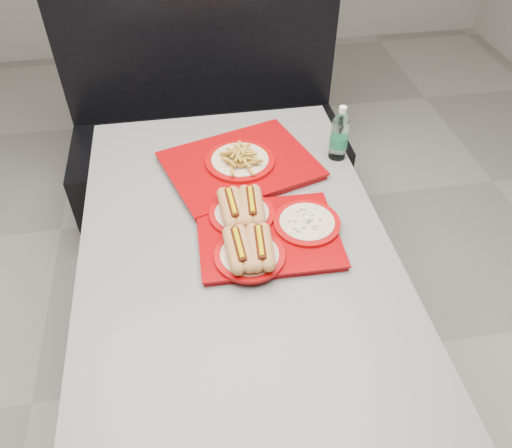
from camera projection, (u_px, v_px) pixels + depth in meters
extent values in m
plane|color=gray|center=(241.00, 372.00, 1.98)|extent=(6.00, 6.00, 0.00)
cylinder|color=black|center=(241.00, 369.00, 1.96)|extent=(0.52, 0.52, 0.05)
cylinder|color=black|center=(238.00, 315.00, 1.72)|extent=(0.11, 0.11, 0.66)
cube|color=black|center=(236.00, 251.00, 1.49)|extent=(0.92, 1.42, 0.01)
cube|color=slate|center=(235.00, 245.00, 1.48)|extent=(0.90, 1.40, 0.04)
cube|color=black|center=(212.00, 172.00, 2.55)|extent=(1.30, 0.55, 0.45)
cube|color=black|center=(199.00, 43.00, 2.33)|extent=(1.30, 0.10, 1.10)
cube|color=#8D0306|center=(268.00, 237.00, 1.46)|extent=(0.40, 0.32, 0.02)
cube|color=#8D0306|center=(268.00, 234.00, 1.45)|extent=(0.41, 0.33, 0.01)
cylinder|color=#990505|center=(250.00, 256.00, 1.38)|extent=(0.20, 0.20, 0.01)
cylinder|color=silver|center=(250.00, 254.00, 1.38)|extent=(0.16, 0.16, 0.00)
cylinder|color=#990505|center=(242.00, 214.00, 1.50)|extent=(0.20, 0.20, 0.01)
cylinder|color=silver|center=(242.00, 213.00, 1.50)|extent=(0.16, 0.16, 0.00)
cylinder|color=#990505|center=(307.00, 223.00, 1.48)|extent=(0.20, 0.20, 0.01)
cylinder|color=silver|center=(307.00, 221.00, 1.47)|extent=(0.16, 0.16, 0.00)
cube|color=#8D0306|center=(240.00, 167.00, 1.71)|extent=(0.56, 0.49, 0.02)
cube|color=#8D0306|center=(240.00, 164.00, 1.70)|extent=(0.57, 0.50, 0.01)
cylinder|color=#990505|center=(240.00, 161.00, 1.69)|extent=(0.23, 0.23, 0.01)
cylinder|color=silver|center=(240.00, 159.00, 1.68)|extent=(0.19, 0.19, 0.01)
cylinder|color=silver|center=(339.00, 139.00, 1.71)|extent=(0.06, 0.06, 0.15)
cylinder|color=#1D754A|center=(339.00, 141.00, 1.72)|extent=(0.06, 0.06, 0.04)
cone|color=silver|center=(342.00, 117.00, 1.65)|extent=(0.06, 0.06, 0.03)
cylinder|color=silver|center=(343.00, 110.00, 1.63)|extent=(0.03, 0.03, 0.02)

